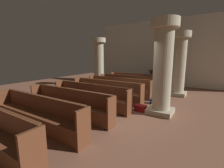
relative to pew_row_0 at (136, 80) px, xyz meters
The scene contains 16 objects.
ground_plane 4.17m from the pew_row_0, 73.61° to the right, with size 19.20×19.20×0.00m, color brown.
back_wall 2.99m from the pew_row_0, 60.93° to the left, with size 10.00×0.16×4.50m, color silver.
pew_row_0 is the anchor object (origin of this frame).
pew_row_1 1.14m from the pew_row_0, 90.00° to the right, with size 3.59×0.46×0.91m.
pew_row_2 2.28m from the pew_row_0, 90.00° to the right, with size 3.59×0.47×0.91m.
pew_row_3 3.42m from the pew_row_0, 90.00° to the right, with size 3.59×0.46×0.91m.
pew_row_4 4.56m from the pew_row_0, 90.00° to the right, with size 3.59×0.46×0.91m.
pew_row_5 5.70m from the pew_row_0, 90.00° to the right, with size 3.59×0.47×0.91m.
pew_row_6 6.84m from the pew_row_0, 90.00° to the right, with size 3.59×0.46×0.91m.
pillar_aisle_side 2.94m from the pew_row_0, 13.38° to the right, with size 0.96×0.96×3.23m.
pillar_far_side 2.89m from the pew_row_0, 167.96° to the right, with size 0.96×0.96×3.23m.
pillar_aisle_rear 4.77m from the pew_row_0, 55.47° to the right, with size 0.92×0.92×3.23m.
lectern 1.51m from the pew_row_0, 65.02° to the left, with size 0.48×0.45×1.08m.
hymn_book 0.77m from the pew_row_0, 16.85° to the left, with size 0.17×0.22×0.03m, color navy.
kneeler_box_red 4.44m from the pew_row_0, 64.13° to the right, with size 0.42×0.26×0.23m, color maroon.
kneeler_box_blue 3.49m from the pew_row_0, 53.03° to the right, with size 0.33×0.27×0.22m, color navy.
Camera 1 is at (2.81, -5.23, 2.02)m, focal length 24.86 mm.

